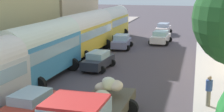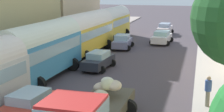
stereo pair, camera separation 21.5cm
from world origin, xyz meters
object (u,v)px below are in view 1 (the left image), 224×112
car_0 (161,37)px  parked_bus_2 (85,31)px  parked_bus_1 (42,48)px  car_2 (31,107)px  car_3 (98,60)px  car_4 (121,42)px  parked_bus_3 (109,22)px  pedestrian_1 (209,90)px  car_1 (163,29)px

car_0 → parked_bus_2: bearing=-130.1°
parked_bus_1 → car_2: size_ratio=2.32×
car_3 → car_4: size_ratio=1.03×
parked_bus_2 → parked_bus_3: size_ratio=1.01×
parked_bus_2 → pedestrian_1: parked_bus_2 is taller
parked_bus_1 → parked_bus_2: parked_bus_1 is taller
parked_bus_2 → car_1: (6.04, 14.90, -1.47)m
car_3 → parked_bus_3: bearing=101.9°
car_3 → car_4: car_4 is taller
parked_bus_2 → pedestrian_1: size_ratio=5.34×
car_0 → pedestrian_1: bearing=-76.0°
parked_bus_2 → car_4: 4.76m
parked_bus_2 → car_3: (3.01, -5.32, -1.53)m
parked_bus_2 → car_4: size_ratio=2.56×
parked_bus_2 → car_2: bearing=-79.8°
car_2 → car_1: bearing=84.1°
parked_bus_2 → car_4: parked_bus_2 is taller
parked_bus_2 → car_0: bearing=49.9°
parked_bus_3 → car_0: (6.52, -1.27, -1.44)m
parked_bus_2 → parked_bus_3: parked_bus_2 is taller
parked_bus_1 → car_1: (6.04, 23.90, -1.50)m
pedestrian_1 → parked_bus_1: bearing=166.0°
parked_bus_3 → car_3: size_ratio=2.48×
car_2 → pedestrian_1: 9.48m
parked_bus_3 → car_1: (6.04, 5.90, -1.41)m
car_4 → pedestrian_1: 17.59m
parked_bus_3 → car_1: parked_bus_3 is taller
car_3 → car_4: 8.85m
car_2 → pedestrian_1: bearing=25.8°
car_0 → car_4: car_4 is taller
parked_bus_1 → parked_bus_2: size_ratio=0.90×
car_0 → car_2: bearing=-98.8°
parked_bus_1 → car_1: 24.70m
parked_bus_1 → car_3: (3.01, 3.68, -1.56)m
car_0 → car_1: size_ratio=1.02×
parked_bus_3 → car_2: 25.17m
parked_bus_3 → pedestrian_1: parked_bus_3 is taller
parked_bus_2 → car_1: 16.15m
car_0 → parked_bus_1: bearing=-111.3°
car_2 → car_4: (-0.03, 19.49, -0.02)m
parked_bus_1 → car_3: size_ratio=2.24×
car_2 → car_0: bearing=81.2°
car_1 → parked_bus_2: bearing=-112.1°
car_4 → car_2: bearing=-89.9°
parked_bus_3 → car_1: 8.56m
parked_bus_2 → car_4: (2.83, 3.53, -1.50)m
parked_bus_2 → car_3: 6.30m
parked_bus_1 → car_0: size_ratio=2.03×
parked_bus_2 → parked_bus_1: bearing=-90.0°
car_1 → car_3: (-3.04, -20.22, -0.05)m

